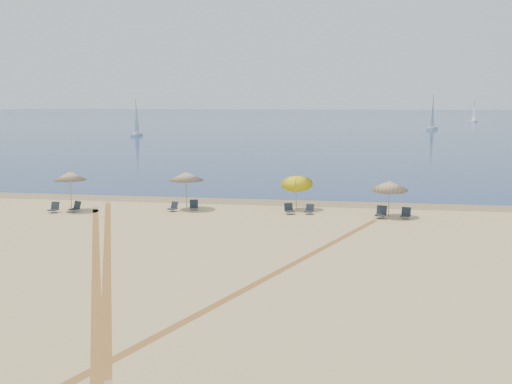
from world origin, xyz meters
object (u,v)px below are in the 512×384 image
umbrella_1 (70,176)px  sailboat_2 (432,119)px  chair_8 (381,213)px  sailboat_0 (474,115)px  chair_5 (194,206)px  chair_6 (289,209)px  umbrella_4 (390,185)px  chair_9 (406,214)px  umbrella_2 (186,176)px  chair_3 (76,207)px  chair_4 (173,207)px  chair_7 (309,210)px  umbrella_3 (297,180)px  sailboat_1 (137,125)px  chair_2 (54,208)px

umbrella_1 → sailboat_2: size_ratio=0.31×
chair_8 → sailboat_0: sailboat_0 is taller
chair_5 → chair_6: bearing=-17.4°
umbrella_4 → sailboat_2: sailboat_2 is taller
chair_6 → chair_9: (7.07, -0.37, 0.00)m
umbrella_2 → chair_3: bearing=-162.7°
umbrella_1 → chair_9: bearing=1.8°
chair_4 → chair_6: size_ratio=0.90×
umbrella_4 → chair_7: (-4.84, 0.08, -1.65)m
chair_7 → chair_9: 5.85m
umbrella_4 → sailboat_0: bearing=77.5°
chair_9 → sailboat_0: (35.52, 165.48, 1.81)m
umbrella_2 → chair_7: bearing=-3.7°
umbrella_3 → sailboat_2: (22.42, 109.11, 0.57)m
chair_3 → sailboat_0: sailboat_0 is taller
umbrella_3 → sailboat_1: size_ratio=0.36×
sailboat_2 → chair_8: bearing=-78.3°
umbrella_1 → chair_4: bearing=6.7°
umbrella_4 → chair_5: umbrella_4 is taller
chair_9 → sailboat_1: sailboat_1 is taller
chair_3 → chair_4: size_ratio=1.11×
umbrella_4 → chair_2: bearing=-174.6°
umbrella_1 → chair_8: 19.69m
chair_3 → chair_6: 13.58m
sailboat_1 → chair_7: bearing=-67.9°
umbrella_2 → chair_8: size_ratio=2.93×
chair_5 → chair_6: size_ratio=0.92×
umbrella_2 → sailboat_2: bearing=75.0°
chair_6 → chair_8: (5.61, -0.49, 0.04)m
chair_9 → chair_2: bearing=-161.9°
sailboat_1 → umbrella_1: bearing=-77.9°
sailboat_0 → sailboat_2: sailboat_2 is taller
sailboat_1 → chair_2: bearing=-78.6°
chair_7 → sailboat_1: sailboat_1 is taller
umbrella_2 → sailboat_1: sailboat_1 is taller
chair_6 → sailboat_1: (-38.06, 76.50, 1.87)m
umbrella_1 → chair_8: size_ratio=3.04×
umbrella_3 → chair_6: 2.27m
sailboat_0 → chair_7: bearing=-109.3°
chair_9 → chair_5: bearing=-169.0°
chair_3 → sailboat_0: 175.71m
chair_4 → sailboat_2: sailboat_2 is taller
sailboat_1 → chair_3: bearing=-77.7°
umbrella_3 → chair_8: umbrella_3 is taller
umbrella_4 → sailboat_0: 169.00m
chair_9 → sailboat_0: 169.26m
umbrella_4 → umbrella_3: bearing=165.9°
umbrella_1 → chair_3: 2.04m
chair_2 → sailboat_0: size_ratio=0.10×
umbrella_1 → chair_2: (-0.76, -0.84, -1.95)m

